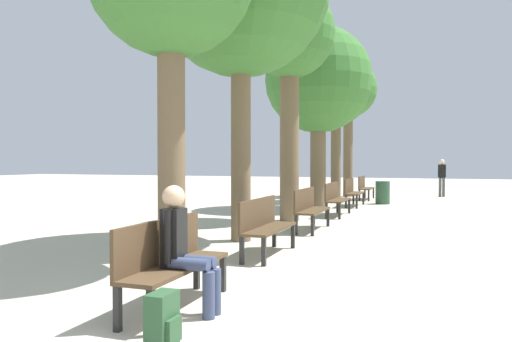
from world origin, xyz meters
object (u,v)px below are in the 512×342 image
Objects in this scene: bench_row_3 at (335,197)px; tree_row_5 at (348,92)px; tree_row_4 at (336,95)px; tree_row_3 at (318,81)px; bench_row_4 at (352,190)px; trash_bin at (383,193)px; person_seated at (184,245)px; bench_row_0 at (169,257)px; bench_row_1 at (264,222)px; backpack at (163,321)px; pedestrian_near at (442,175)px; bench_row_5 at (364,186)px; tree_row_2 at (290,41)px; bench_row_2 at (309,206)px.

tree_row_5 is (-0.87, 7.43, 3.84)m from bench_row_3.
tree_row_3 is at bearing -90.00° from tree_row_4.
bench_row_4 is 2.08× the size of trash_bin.
tree_row_5 is 16.95m from person_seated.
tree_row_3 reaches higher than bench_row_3.
person_seated is at bearing -88.58° from bench_row_3.
tree_row_5 is at bearing 90.00° from tree_row_4.
bench_row_0 and bench_row_1 have the same top height.
bench_row_3 is 1.00× the size of bench_row_4.
trash_bin reaches higher than backpack.
bench_row_3 reaches higher than backpack.
tree_row_3 reaches higher than trash_bin.
bench_row_1 is 1.00× the size of bench_row_4.
backpack is (1.37, -17.39, -4.14)m from tree_row_5.
tree_row_3 is at bearing -118.55° from pedestrian_near.
tree_row_4 is at bearing 94.64° from bench_row_1.
tree_row_4 is 3.31× the size of pedestrian_near.
tree_row_3 is 12.36m from backpack.
bench_row_5 is 8.48m from tree_row_2.
bench_row_5 is 0.29× the size of tree_row_5.
pedestrian_near is at bearing 16.65° from tree_row_5.
bench_row_1 is at bearing -90.00° from bench_row_4.
bench_row_2 is at bearing 94.11° from backpack.
bench_row_0 is 0.29m from person_seated.
tree_row_4 is (0.00, 6.18, -0.58)m from tree_row_2.
bench_row_0 is at bearing 116.90° from backpack.
person_seated reaches higher than bench_row_1.
tree_row_2 reaches higher than trash_bin.
bench_row_2 is 11.14m from tree_row_5.
bench_row_4 is 3.63× the size of backpack.
trash_bin is (0.85, 13.17, -0.13)m from bench_row_0.
bench_row_3 and bench_row_4 have the same top height.
tree_row_2 is 3.73× the size of pedestrian_near.
bench_row_2 is 5.98m from bench_row_4.
tree_row_2 is at bearing -110.22° from pedestrian_near.
bench_row_0 and bench_row_4 have the same top height.
bench_row_5 is at bearing 90.00° from bench_row_0.
tree_row_4 is (-0.87, 4.71, 3.36)m from bench_row_3.
tree_row_5 is at bearing 94.50° from backpack.
bench_row_2 reaches higher than trash_bin.
bench_row_1 is at bearing 94.15° from person_seated.
bench_row_1 is 11.95m from bench_row_5.
bench_row_1 and bench_row_4 have the same top height.
person_seated is 1.60× the size of trash_bin.
bench_row_5 is (0.00, 14.94, 0.00)m from bench_row_0.
trash_bin is at bearing -16.17° from tree_row_4.
pedestrian_near is (2.82, 14.51, 0.37)m from bench_row_1.
person_seated reaches higher than bench_row_3.
pedestrian_near is at bearing 79.00° from bench_row_1.
pedestrian_near reaches higher than bench_row_2.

